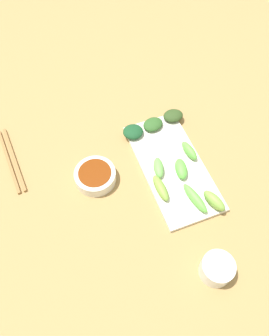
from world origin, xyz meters
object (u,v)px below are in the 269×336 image
(sauce_bowl, at_px, (95,176))
(chopsticks, at_px, (11,160))
(tea_cup, at_px, (217,269))
(serving_plate, at_px, (172,167))

(sauce_bowl, relative_size, chopsticks, 0.48)
(sauce_bowl, distance_m, chopsticks, 0.25)
(chopsticks, relative_size, tea_cup, 3.05)
(tea_cup, bearing_deg, serving_plate, 85.24)
(chopsticks, distance_m, tea_cup, 0.62)
(serving_plate, bearing_deg, chopsticks, 156.12)
(sauce_bowl, relative_size, tea_cup, 1.47)
(serving_plate, bearing_deg, tea_cup, -94.76)
(tea_cup, bearing_deg, chopsticks, 129.16)
(serving_plate, xyz_separation_m, tea_cup, (-0.02, -0.30, 0.02))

